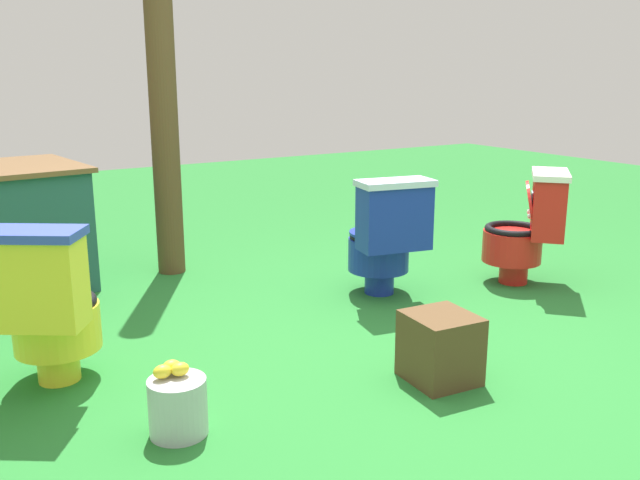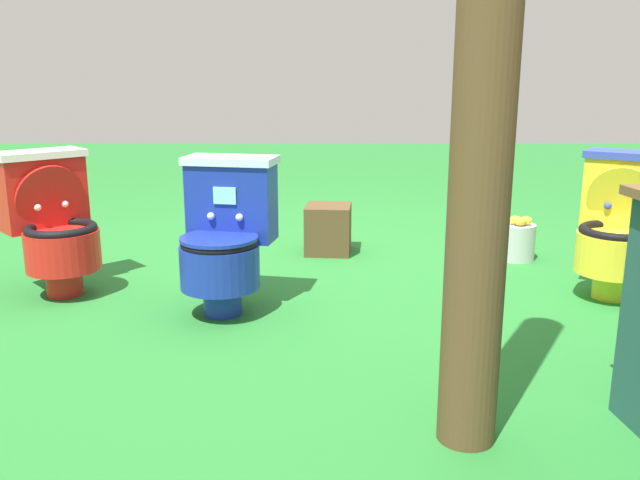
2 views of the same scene
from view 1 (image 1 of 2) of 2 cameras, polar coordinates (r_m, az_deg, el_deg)
name	(u,v)px [view 1 (image 1 of 2)]	position (r m, az deg, el deg)	size (l,w,h in m)	color
ground	(404,353)	(3.42, 6.95, -9.22)	(14.00, 14.00, 0.00)	#26752D
toilet_red	(529,227)	(4.54, 16.82, 1.07)	(0.63, 0.63, 0.73)	red
toilet_blue	(385,237)	(4.12, 5.42, 0.28)	(0.49, 0.56, 0.73)	#192D9E
toilet_yellow	(45,305)	(3.14, -21.71, -5.02)	(0.61, 0.63, 0.73)	yellow
wooden_post	(163,104)	(4.62, -12.80, 10.90)	(0.18, 0.18, 2.24)	brown
small_crate	(440,348)	(3.11, 9.87, -8.73)	(0.29, 0.28, 0.30)	brown
lemon_bucket	(178,405)	(2.71, -11.66, -13.15)	(0.22, 0.22, 0.28)	#B7B7BF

